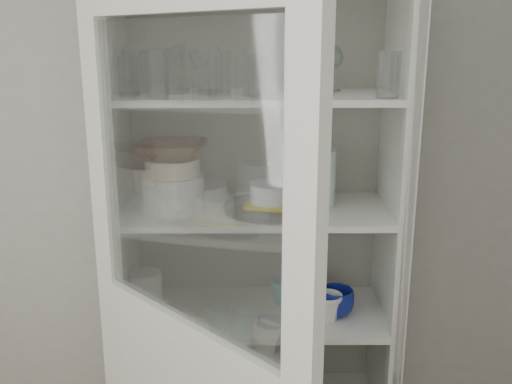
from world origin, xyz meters
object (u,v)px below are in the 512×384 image
at_px(terracotta_bowl, 172,150).
at_px(teal_jar, 309,293).
at_px(yellow_trivet, 271,203).
at_px(pantry_cabinet, 256,282).
at_px(goblet_3, 333,68).
at_px(plate_stack_back, 199,191).
at_px(goblet_2, 332,66).
at_px(mug_teal, 283,291).
at_px(goblet_0, 180,65).
at_px(mug_white, 327,307).
at_px(goblet_1, 201,69).
at_px(white_ramekin, 272,193).
at_px(measuring_cups, 166,313).
at_px(cream_bowl, 172,167).
at_px(mug_blue, 336,302).
at_px(white_canister, 146,290).
at_px(plate_stack_front, 174,193).
at_px(grey_bowl_stack, 318,177).
at_px(glass_platter, 271,207).

height_order(terracotta_bowl, teal_jar, terracotta_bowl).
bearing_deg(yellow_trivet, pantry_cabinet, 117.43).
bearing_deg(goblet_3, plate_stack_back, 175.96).
height_order(terracotta_bowl, yellow_trivet, terracotta_bowl).
xyz_separation_m(goblet_2, mug_teal, (-0.16, -0.02, -0.84)).
relative_size(goblet_2, yellow_trivet, 1.05).
height_order(goblet_0, mug_white, goblet_0).
distance_m(goblet_2, plate_stack_back, 0.66).
relative_size(goblet_1, mug_white, 1.47).
xyz_separation_m(pantry_cabinet, white_ramekin, (0.05, -0.10, 0.38)).
relative_size(goblet_3, measuring_cups, 1.74).
height_order(goblet_0, cream_bowl, goblet_0).
bearing_deg(mug_blue, mug_teal, 128.23).
bearing_deg(white_ramekin, goblet_2, 28.45).
distance_m(goblet_2, cream_bowl, 0.65).
relative_size(yellow_trivet, teal_jar, 1.47).
height_order(white_ramekin, white_canister, white_ramekin).
height_order(mug_white, teal_jar, teal_jar).
bearing_deg(yellow_trivet, teal_jar, 22.22).
bearing_deg(terracotta_bowl, cream_bowl, 0.00).
relative_size(mug_teal, measuring_cups, 1.08).
relative_size(plate_stack_front, white_canister, 1.52).
bearing_deg(plate_stack_back, white_canister, -152.52).
bearing_deg(goblet_2, mug_teal, -173.64).
bearing_deg(mug_blue, plate_stack_back, 139.60).
xyz_separation_m(goblet_0, white_canister, (-0.14, -0.11, -0.82)).
bearing_deg(terracotta_bowl, goblet_0, 84.10).
xyz_separation_m(goblet_0, goblet_3, (0.54, -0.04, -0.01)).
bearing_deg(measuring_cups, grey_bowl_stack, 10.28).
relative_size(terracotta_bowl, white_ramekin, 1.62).
relative_size(goblet_0, terracotta_bowl, 0.72).
xyz_separation_m(mug_blue, measuring_cups, (-0.62, -0.02, -0.03)).
height_order(goblet_3, mug_blue, goblet_3).
distance_m(pantry_cabinet, cream_bowl, 0.57).
height_order(goblet_3, yellow_trivet, goblet_3).
xyz_separation_m(goblet_1, white_ramekin, (0.24, -0.11, -0.42)).
xyz_separation_m(goblet_1, terracotta_bowl, (-0.10, -0.11, -0.26)).
bearing_deg(mug_white, measuring_cups, -172.00).
bearing_deg(glass_platter, mug_teal, 62.67).
relative_size(terracotta_bowl, mug_white, 2.29).
height_order(goblet_1, teal_jar, goblet_1).
bearing_deg(mug_blue, grey_bowl_stack, 108.81).
xyz_separation_m(mug_white, white_canister, (-0.67, 0.10, 0.02)).
xyz_separation_m(pantry_cabinet, white_canister, (-0.41, -0.05, -0.01)).
xyz_separation_m(glass_platter, mug_white, (0.20, -0.05, -0.36)).
xyz_separation_m(goblet_3, grey_bowl_stack, (-0.05, -0.05, -0.38)).
distance_m(plate_stack_back, teal_jar, 0.56).
xyz_separation_m(goblet_1, grey_bowl_stack, (0.41, -0.04, -0.38)).
bearing_deg(measuring_cups, glass_platter, 4.45).
relative_size(pantry_cabinet, white_canister, 14.76).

